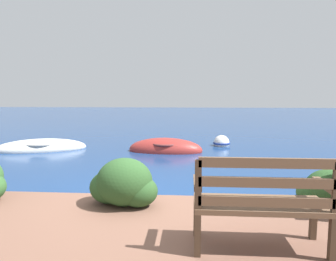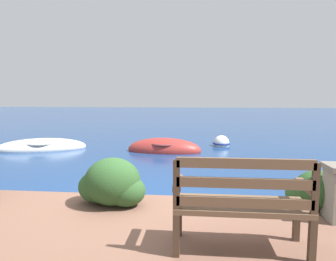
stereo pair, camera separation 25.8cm
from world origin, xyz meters
TOP-DOWN VIEW (x-y plane):
  - ground_plane at (0.00, 0.00)m, footprint 80.00×80.00m
  - park_bench at (1.37, -1.51)m, footprint 1.26×0.48m
  - hedge_clump_left at (-0.18, -0.43)m, footprint 0.94×0.68m
  - hedge_clump_centre at (2.51, -0.34)m, footprint 0.74×0.54m
  - rowboat_nearest at (-0.03, 4.65)m, footprint 2.31×1.09m
  - rowboat_mid at (-3.95, 4.67)m, footprint 2.94×2.01m
  - mooring_buoy at (1.78, 5.85)m, footprint 0.59×0.59m

SIDE VIEW (x-z plane):
  - ground_plane at x=0.00m, z-range 0.00..0.00m
  - rowboat_mid at x=-3.95m, z-range -0.25..0.36m
  - rowboat_nearest at x=-0.03m, z-range -0.30..0.43m
  - mooring_buoy at x=1.78m, z-range -0.17..0.36m
  - hedge_clump_centre at x=2.51m, z-range 0.19..0.69m
  - hedge_clump_left at x=-0.18m, z-range 0.18..0.82m
  - park_bench at x=1.37m, z-range 0.24..1.16m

